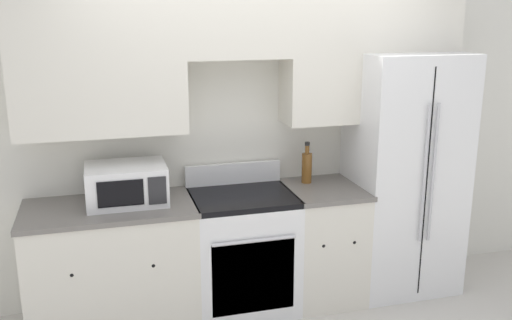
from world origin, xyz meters
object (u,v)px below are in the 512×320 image
object	(u,v)px
oven_range	(243,250)
bottle	(307,167)
microwave	(126,184)
refrigerator	(400,172)

from	to	relation	value
oven_range	bottle	world-z (taller)	bottle
bottle	microwave	bearing A→B (deg)	-175.54
bottle	oven_range	bearing A→B (deg)	-164.47
bottle	refrigerator	bearing A→B (deg)	-6.33
refrigerator	bottle	distance (m)	0.76
refrigerator	oven_range	bearing A→B (deg)	-176.96
microwave	bottle	xyz separation A→B (m)	(1.36, 0.11, -0.01)
oven_range	bottle	size ratio (longest dim) A/B	3.27
oven_range	bottle	distance (m)	0.80
microwave	bottle	distance (m)	1.36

